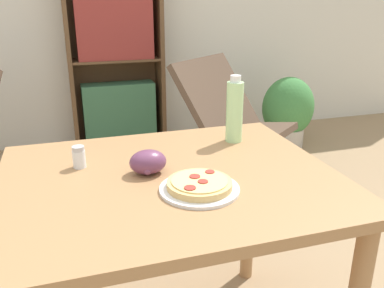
# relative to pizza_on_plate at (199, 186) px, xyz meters

# --- Properties ---
(dining_table) EXTENTS (1.06, 0.86, 0.77)m
(dining_table) POSITION_rel_pizza_on_plate_xyz_m (-0.06, 0.13, -0.13)
(dining_table) COLOR #A37549
(dining_table) RESTS_ON ground_plane
(pizza_on_plate) EXTENTS (0.24, 0.24, 0.04)m
(pizza_on_plate) POSITION_rel_pizza_on_plate_xyz_m (0.00, 0.00, 0.00)
(pizza_on_plate) COLOR white
(pizza_on_plate) RESTS_ON dining_table
(grape_bunch) EXTENTS (0.12, 0.10, 0.08)m
(grape_bunch) POSITION_rel_pizza_on_plate_xyz_m (-0.12, 0.17, 0.02)
(grape_bunch) COLOR #6B3856
(grape_bunch) RESTS_ON dining_table
(drink_bottle) EXTENTS (0.06, 0.06, 0.26)m
(drink_bottle) POSITION_rel_pizza_on_plate_xyz_m (0.26, 0.37, 0.11)
(drink_bottle) COLOR #B7EAA3
(drink_bottle) RESTS_ON dining_table
(salt_shaker) EXTENTS (0.04, 0.04, 0.07)m
(salt_shaker) POSITION_rel_pizza_on_plate_xyz_m (-0.33, 0.28, 0.02)
(salt_shaker) COLOR white
(salt_shaker) RESTS_ON dining_table
(lounge_chair_far) EXTENTS (0.95, 1.02, 0.88)m
(lounge_chair_far) POSITION_rel_pizza_on_plate_xyz_m (0.80, 1.58, -0.50)
(lounge_chair_far) COLOR slate
(lounge_chair_far) RESTS_ON ground_plane
(bookshelf) EXTENTS (0.81, 0.29, 1.56)m
(bookshelf) POSITION_rel_pizza_on_plate_xyz_m (0.09, 2.59, -0.07)
(bookshelf) COLOR brown
(bookshelf) RESTS_ON ground_plane
(potted_plant_floor) EXTENTS (0.47, 0.40, 0.64)m
(potted_plant_floor) POSITION_rel_pizza_on_plate_xyz_m (1.53, 2.09, -0.46)
(potted_plant_floor) COLOR #BCB2A3
(potted_plant_floor) RESTS_ON ground_plane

